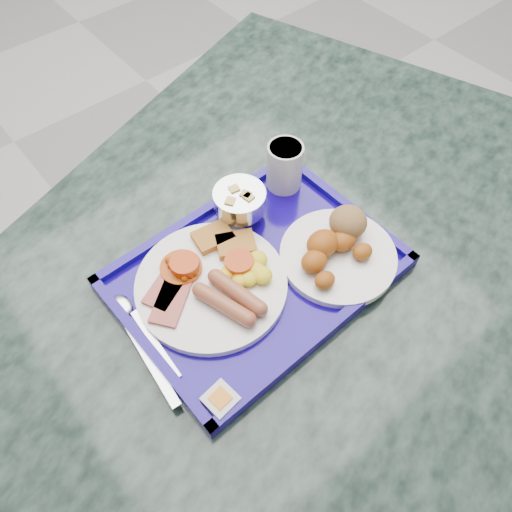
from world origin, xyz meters
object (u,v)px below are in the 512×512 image
Objects in this scene: table at (269,340)px; bread_plate at (338,247)px; main_plate at (216,279)px; tray at (256,273)px; fruit_bowl at (240,201)px; juice_cup at (285,165)px.

bread_plate is (0.11, -0.03, 0.24)m from table.
bread_plate is (0.18, -0.08, 0.01)m from main_plate.
main_plate is at bearing 149.10° from table.
main_plate is 0.19m from bread_plate.
fruit_bowl is (0.05, 0.10, 0.04)m from tray.
table is at bearing -30.90° from main_plate.
fruit_bowl reaches higher than tray.
main_plate is 0.24m from juice_cup.
main_plate reaches higher than table.
juice_cup reaches higher than fruit_bowl.
bread_plate reaches higher than tray.
main_plate reaches higher than tray.
juice_cup reaches higher than main_plate.
juice_cup is (0.10, 0.01, 0.01)m from fruit_bowl.
bread_plate is (0.12, -0.06, 0.02)m from tray.
bread_plate is 0.17m from juice_cup.
table is 0.25m from main_plate.
main_plate is at bearing 161.44° from tray.
main_plate is (-0.06, 0.02, 0.02)m from tray.
table is at bearing -62.73° from tray.
fruit_bowl is (0.04, 0.12, 0.26)m from table.
tray reaches higher than table.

